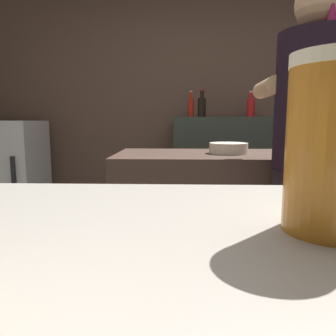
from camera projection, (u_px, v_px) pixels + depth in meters
name	position (u px, v px, depth m)	size (l,w,h in m)	color
wall_back	(213.00, 97.00, 3.37)	(5.20, 0.10, 2.70)	brown
prep_counter	(297.00, 233.00, 1.91)	(2.10, 0.60, 0.93)	#47332A
back_shelf	(222.00, 176.00, 3.20)	(0.95, 0.36, 1.15)	#343C37
mini_fridge	(5.00, 180.00, 3.11)	(0.69, 0.58, 1.11)	white
bartender	(314.00, 153.00, 1.39)	(0.43, 0.52, 1.69)	#372834
mixing_bowl	(228.00, 148.00, 1.85)	(0.22, 0.22, 0.06)	beige
chefs_knife	(335.00, 154.00, 1.79)	(0.24, 0.03, 0.01)	silver
pint_glass_near	(335.00, 145.00, 0.27)	(0.08, 0.08, 0.15)	#C17625
bottle_olive_oil	(202.00, 106.00, 3.03)	(0.07, 0.07, 0.25)	black
bottle_soy	(251.00, 107.00, 3.09)	(0.08, 0.08, 0.24)	red
bottle_hot_sauce	(191.00, 107.00, 3.06)	(0.05, 0.05, 0.24)	red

